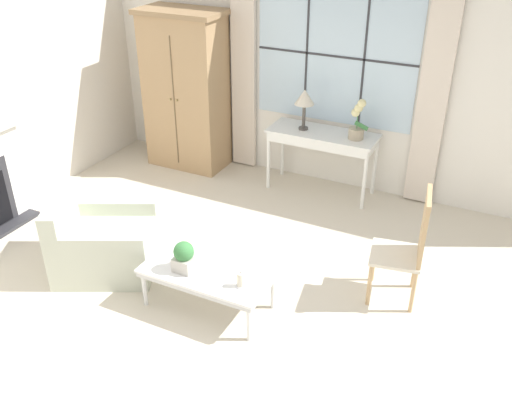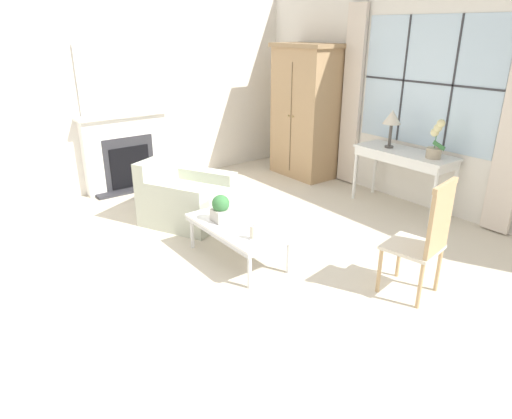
# 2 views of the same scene
# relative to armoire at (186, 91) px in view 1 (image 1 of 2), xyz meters

# --- Properties ---
(ground_plane) EXTENTS (14.00, 14.00, 0.00)m
(ground_plane) POSITION_rel_armoire_xyz_m (1.86, -2.67, -1.02)
(ground_plane) COLOR beige
(wall_back_windowed) EXTENTS (7.20, 0.14, 2.80)m
(wall_back_windowed) POSITION_rel_armoire_xyz_m (1.86, 0.35, 0.38)
(wall_back_windowed) COLOR silver
(wall_back_windowed) RESTS_ON ground_plane
(armoire) EXTENTS (1.08, 0.62, 2.02)m
(armoire) POSITION_rel_armoire_xyz_m (0.00, 0.00, 0.00)
(armoire) COLOR tan
(armoire) RESTS_ON ground_plane
(console_table) EXTENTS (1.30, 0.50, 0.77)m
(console_table) POSITION_rel_armoire_xyz_m (1.88, 0.02, -0.33)
(console_table) COLOR white
(console_table) RESTS_ON ground_plane
(table_lamp) EXTENTS (0.23, 0.23, 0.49)m
(table_lamp) POSITION_rel_armoire_xyz_m (1.63, 0.00, 0.13)
(table_lamp) COLOR #4C4742
(table_lamp) RESTS_ON console_table
(potted_orchid) EXTENTS (0.23, 0.18, 0.47)m
(potted_orchid) POSITION_rel_armoire_xyz_m (2.28, 0.01, -0.06)
(potted_orchid) COLOR tan
(potted_orchid) RESTS_ON console_table
(armchair_upholstered) EXTENTS (1.21, 1.19, 0.78)m
(armchair_upholstered) POSITION_rel_armoire_xyz_m (0.54, -2.44, -0.75)
(armchair_upholstered) COLOR beige
(armchair_upholstered) RESTS_ON ground_plane
(side_chair_wooden) EXTENTS (0.51, 0.51, 1.09)m
(side_chair_wooden) POSITION_rel_armoire_xyz_m (3.31, -1.64, -0.42)
(side_chair_wooden) COLOR beige
(side_chair_wooden) RESTS_ON ground_plane
(coffee_table) EXTENTS (1.15, 0.57, 0.39)m
(coffee_table) POSITION_rel_armoire_xyz_m (1.78, -2.53, -0.67)
(coffee_table) COLOR silver
(coffee_table) RESTS_ON ground_plane
(potted_plant_small) EXTENTS (0.18, 0.18, 0.28)m
(potted_plant_small) POSITION_rel_armoire_xyz_m (1.60, -2.61, -0.48)
(potted_plant_small) COLOR #BCB7AD
(potted_plant_small) RESTS_ON coffee_table
(pillar_candle) EXTENTS (0.09, 0.09, 0.15)m
(pillar_candle) POSITION_rel_armoire_xyz_m (2.15, -2.61, -0.56)
(pillar_candle) COLOR silver
(pillar_candle) RESTS_ON coffee_table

